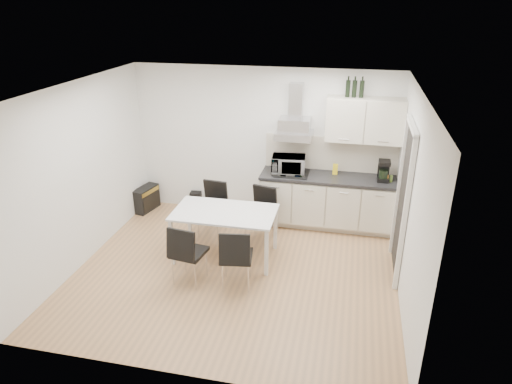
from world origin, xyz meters
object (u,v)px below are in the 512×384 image
chair_far_right (260,216)px  floor_speaker (196,200)px  dining_table (225,216)px  guitar_amp (146,199)px  chair_near_left (189,253)px  kitchenette (330,180)px  chair_near_right (236,257)px  chair_far_left (212,210)px

chair_far_right → floor_speaker: chair_far_right is taller
dining_table → guitar_amp: dining_table is taller
chair_near_left → guitar_amp: chair_near_left is taller
chair_near_left → guitar_amp: bearing=136.6°
dining_table → kitchenette: bearing=42.9°
chair_far_right → chair_near_left: same height
kitchenette → chair_far_right: 1.34m
chair_near_right → floor_speaker: chair_near_right is taller
kitchenette → guitar_amp: size_ratio=4.44×
kitchenette → chair_near_left: size_ratio=2.86×
kitchenette → floor_speaker: size_ratio=7.85×
chair_near_right → floor_speaker: size_ratio=2.74×
chair_far_left → guitar_amp: (-1.46, 0.63, -0.22)m
chair_far_left → chair_near_left: (0.11, -1.37, 0.00)m
chair_far_left → chair_far_right: same height
chair_far_left → floor_speaker: 1.09m
dining_table → chair_far_left: chair_far_left is taller
chair_near_left → floor_speaker: bearing=115.8°
kitchenette → guitar_amp: kitchenette is taller
chair_near_right → guitar_amp: chair_near_right is taller
chair_far_right → guitar_amp: 2.37m
chair_near_left → chair_near_right: bearing=11.7°
chair_far_left → floor_speaker: (-0.59, 0.88, -0.28)m
dining_table → chair_near_right: bearing=-63.5°
chair_far_left → chair_far_right: size_ratio=1.00×
chair_far_right → chair_near_left: 1.49m
chair_far_right → guitar_amp: chair_far_right is taller
chair_far_left → guitar_amp: size_ratio=1.55×
kitchenette → floor_speaker: bearing=176.1°
chair_far_right → guitar_amp: bearing=-2.0°
dining_table → chair_near_left: chair_near_left is taller
guitar_amp → floor_speaker: guitar_amp is taller
chair_far_left → chair_near_right: (0.76, -1.33, 0.00)m
chair_far_left → chair_near_right: same height
kitchenette → chair_far_left: (-1.85, -0.71, -0.39)m
chair_far_left → chair_near_right: 1.53m
chair_near_right → guitar_amp: (-2.22, 1.96, -0.22)m
chair_near_left → guitar_amp: size_ratio=1.55×
dining_table → chair_near_left: bearing=-112.8°
chair_far_right → chair_near_left: bearing=76.6°
kitchenette → guitar_amp: bearing=-178.5°
dining_table → chair_near_right: (0.35, -0.69, -0.24)m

